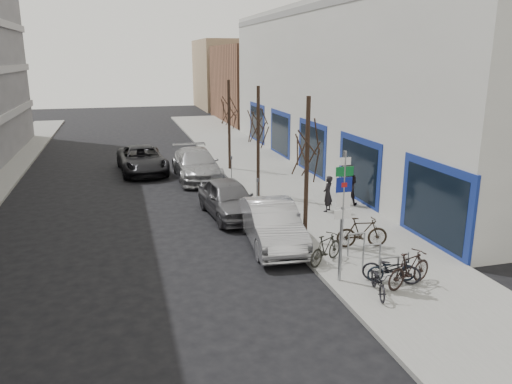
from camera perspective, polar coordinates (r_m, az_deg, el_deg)
ground at (r=15.11m, az=0.98°, el=-11.59°), size 120.00×120.00×0.00m
sidewalk_east at (r=25.32m, az=4.39°, el=-0.28°), size 5.00×70.00×0.15m
commercial_building at (r=35.70m, az=20.74°, el=11.34°), size 20.00×32.00×10.00m
brick_building_far at (r=55.62m, az=2.29°, el=12.29°), size 12.00×14.00×8.00m
tan_building_far at (r=70.15m, az=-1.12°, el=13.31°), size 13.00×12.00×9.00m
highway_sign_pole at (r=14.99m, az=9.87°, el=-1.91°), size 0.55×0.10×4.20m
bike_rack at (r=16.71m, az=13.09°, el=-6.82°), size 0.66×2.26×0.83m
tree_near at (r=17.86m, az=5.92°, el=6.40°), size 1.80×1.80×5.50m
tree_mid at (r=23.97m, az=0.25°, el=8.71°), size 1.80×1.80×5.50m
tree_far at (r=30.25m, az=-3.12°, el=10.04°), size 1.80×1.80×5.50m
meter_front at (r=18.01m, az=4.88°, el=-3.96°), size 0.10×0.08×1.27m
meter_mid at (r=23.02m, az=0.17°, el=0.36°), size 0.10×0.08×1.27m
meter_back at (r=28.22m, az=-2.83°, el=3.12°), size 0.10×0.08×1.27m
bike_near_left at (r=14.99m, az=13.85°, el=-9.70°), size 0.84×1.59×0.93m
bike_near_right at (r=15.70m, az=17.13°, el=-8.36°), size 1.95×1.15×1.13m
bike_mid_curb at (r=15.91m, az=15.28°, el=-8.26°), size 1.60×0.73×0.94m
bike_mid_inner at (r=16.80m, az=7.98°, el=-6.39°), size 1.73×1.36×1.05m
bike_far_curb at (r=15.82m, az=15.25°, el=-8.15°), size 1.78×1.34×1.07m
bike_far_inner at (r=18.38m, az=12.03°, el=-4.49°), size 1.96×0.90×1.15m
parked_car_front at (r=18.53m, az=1.84°, el=-3.68°), size 2.10×5.08×1.64m
parked_car_mid at (r=21.91m, az=-3.16°, el=-0.74°), size 2.31×4.88×1.61m
parked_car_back at (r=28.83m, az=-6.84°, el=3.15°), size 2.41×5.87×1.70m
lane_car at (r=31.00m, az=-12.89°, el=3.62°), size 3.05×5.88×1.58m
pedestrian_near at (r=22.27m, az=8.20°, el=-0.20°), size 0.69×0.69×1.61m
pedestrian_far at (r=23.46m, az=10.49°, el=0.86°), size 0.84×0.73×1.91m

